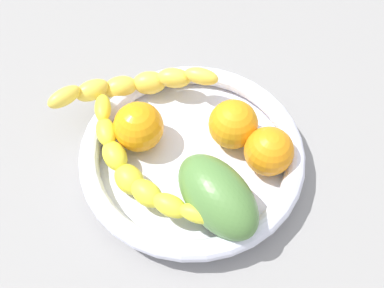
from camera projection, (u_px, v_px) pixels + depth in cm
name	position (u px, v px, depth cm)	size (l,w,h in cm)	color
kitchen_counter	(192.00, 169.00, 58.07)	(120.00, 120.00, 3.00)	gray
fruit_bowl	(192.00, 154.00, 55.08)	(28.59, 28.59, 4.05)	white
banana_draped_left	(135.00, 170.00, 51.52)	(23.49, 8.79, 4.66)	yellow
banana_draped_right	(134.00, 85.00, 58.04)	(9.91, 22.10, 5.06)	yellow
orange_front	(139.00, 127.00, 54.23)	(6.42, 6.42, 6.42)	orange
orange_mid_left	(269.00, 151.00, 52.39)	(6.12, 6.12, 6.12)	orange
orange_mid_right	(232.00, 123.00, 54.61)	(6.35, 6.35, 6.35)	orange
mango_green	(217.00, 196.00, 48.57)	(11.86, 6.96, 7.02)	#53823D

